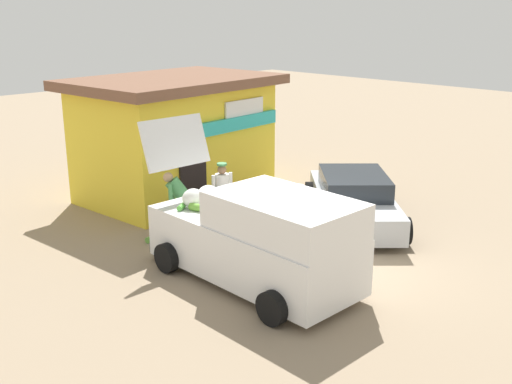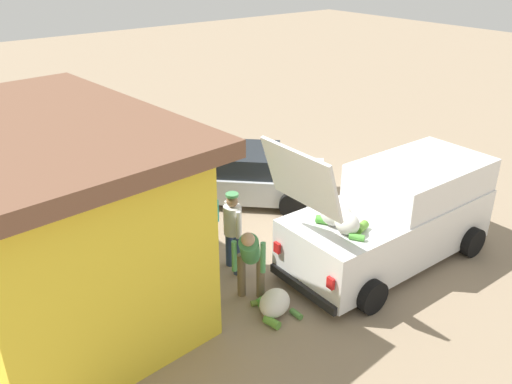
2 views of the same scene
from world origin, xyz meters
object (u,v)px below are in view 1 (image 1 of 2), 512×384
at_px(unloaded_banana_pile, 166,234).
at_px(delivery_van, 258,238).
at_px(vendor_standing, 222,192).
at_px(paint_bucket, 299,192).
at_px(parked_sedan, 353,199).
at_px(customer_bending, 180,198).
at_px(storefront_bar, 175,136).

bearing_deg(unloaded_banana_pile, delivery_van, -91.01).
bearing_deg(delivery_van, vendor_standing, 60.68).
bearing_deg(paint_bucket, delivery_van, -146.75).
xyz_separation_m(parked_sedan, paint_bucket, (0.48, 2.20, -0.39)).
relative_size(vendor_standing, customer_bending, 1.07).
height_order(vendor_standing, paint_bucket, vendor_standing).
xyz_separation_m(vendor_standing, paint_bucket, (3.08, 0.25, -0.72)).
xyz_separation_m(delivery_van, parked_sedan, (4.17, 0.84, -0.34)).
distance_m(delivery_van, paint_bucket, 5.60).
height_order(parked_sedan, paint_bucket, parked_sedan).
relative_size(unloaded_banana_pile, paint_bucket, 2.09).
distance_m(storefront_bar, parked_sedan, 5.34).
distance_m(delivery_van, customer_bending, 3.19).
bearing_deg(vendor_standing, customer_bending, 160.48).
xyz_separation_m(storefront_bar, vendor_standing, (-0.95, -3.01, -0.78)).
bearing_deg(delivery_van, parked_sedan, 11.45).
bearing_deg(storefront_bar, customer_bending, -126.06).
bearing_deg(unloaded_banana_pile, parked_sedan, -27.93).
distance_m(customer_bending, paint_bucket, 4.13).
height_order(parked_sedan, vendor_standing, vendor_standing).
relative_size(vendor_standing, unloaded_banana_pile, 1.89).
bearing_deg(vendor_standing, parked_sedan, -36.81).
xyz_separation_m(customer_bending, paint_bucket, (4.07, -0.10, -0.71)).
height_order(storefront_bar, parked_sedan, storefront_bar).
height_order(delivery_van, paint_bucket, delivery_van).
xyz_separation_m(unloaded_banana_pile, paint_bucket, (4.59, 0.02, 0.01)).
distance_m(storefront_bar, unloaded_banana_pile, 4.01).
distance_m(parked_sedan, unloaded_banana_pile, 4.67).
bearing_deg(storefront_bar, parked_sedan, -71.55).
bearing_deg(vendor_standing, storefront_bar, 72.54).
distance_m(customer_bending, unloaded_banana_pile, 0.90).
relative_size(parked_sedan, unloaded_banana_pile, 4.96).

